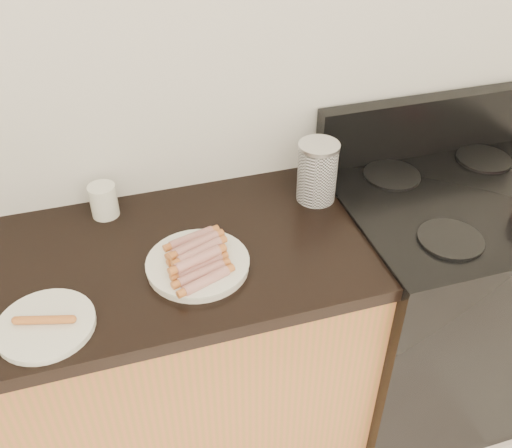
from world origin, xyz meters
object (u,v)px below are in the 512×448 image
object	(u,v)px
stove	(439,302)
mug	(104,201)
main_plate	(198,265)
canister	(317,172)
side_plate	(46,325)

from	to	relation	value
stove	mug	distance (m)	1.20
main_plate	mug	xyz separation A→B (m)	(-0.21, 0.31, 0.04)
stove	main_plate	xyz separation A→B (m)	(-0.85, -0.06, 0.45)
stove	mug	size ratio (longest dim) A/B	9.21
canister	mug	world-z (taller)	canister
side_plate	mug	distance (m)	0.45
mug	canister	bearing A→B (deg)	-9.25
canister	mug	bearing A→B (deg)	170.75
side_plate	mug	size ratio (longest dim) A/B	2.30
main_plate	canister	world-z (taller)	canister
side_plate	canister	world-z (taller)	canister
stove	mug	world-z (taller)	mug
main_plate	canister	xyz separation A→B (m)	(0.41, 0.21, 0.09)
stove	main_plate	bearing A→B (deg)	-175.70
stove	canister	distance (m)	0.71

